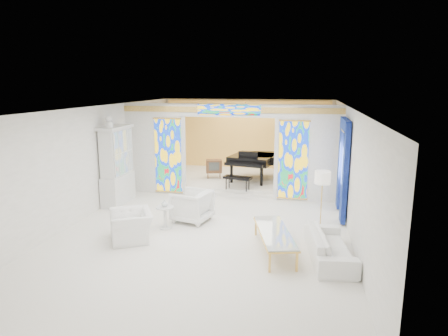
% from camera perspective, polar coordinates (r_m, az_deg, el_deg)
% --- Properties ---
extents(floor, '(12.00, 12.00, 0.00)m').
position_cam_1_polar(floor, '(11.25, -1.14, -6.79)').
color(floor, white).
rests_on(floor, ground).
extents(ceiling, '(7.00, 12.00, 0.02)m').
position_cam_1_polar(ceiling, '(10.68, -1.21, 8.65)').
color(ceiling, white).
rests_on(ceiling, wall_back).
extents(wall_back, '(7.00, 0.02, 3.00)m').
position_cam_1_polar(wall_back, '(16.70, 3.35, 4.64)').
color(wall_back, white).
rests_on(wall_back, floor).
extents(wall_front, '(7.00, 0.02, 3.00)m').
position_cam_1_polar(wall_front, '(5.41, -15.51, -11.45)').
color(wall_front, white).
rests_on(wall_front, floor).
extents(wall_left, '(0.02, 12.00, 3.00)m').
position_cam_1_polar(wall_left, '(12.11, -17.56, 1.33)').
color(wall_left, white).
rests_on(wall_left, floor).
extents(wall_right, '(0.02, 12.00, 3.00)m').
position_cam_1_polar(wall_right, '(10.67, 17.49, -0.03)').
color(wall_right, white).
rests_on(wall_right, floor).
extents(partition_wall, '(7.00, 0.22, 3.00)m').
position_cam_1_polar(partition_wall, '(12.76, 0.78, 3.10)').
color(partition_wall, white).
rests_on(partition_wall, floor).
extents(stained_glass_left, '(0.90, 0.04, 2.40)m').
position_cam_1_polar(stained_glass_left, '(13.24, -7.97, 1.76)').
color(stained_glass_left, gold).
rests_on(stained_glass_left, partition_wall).
extents(stained_glass_right, '(0.90, 0.04, 2.40)m').
position_cam_1_polar(stained_glass_right, '(12.51, 9.87, 1.10)').
color(stained_glass_right, gold).
rests_on(stained_glass_right, partition_wall).
extents(stained_glass_transom, '(2.00, 0.04, 0.34)m').
position_cam_1_polar(stained_glass_transom, '(12.53, 0.71, 8.31)').
color(stained_glass_transom, gold).
rests_on(stained_glass_transom, partition_wall).
extents(alcove_platform, '(6.80, 3.80, 0.18)m').
position_cam_1_polar(alcove_platform, '(15.10, 2.25, -1.57)').
color(alcove_platform, white).
rests_on(alcove_platform, floor).
extents(gold_curtain_back, '(6.70, 0.10, 2.90)m').
position_cam_1_polar(gold_curtain_back, '(16.58, 3.29, 4.58)').
color(gold_curtain_back, '#FFBE58').
rests_on(gold_curtain_back, wall_back).
extents(chandelier, '(0.48, 0.48, 0.30)m').
position_cam_1_polar(chandelier, '(14.59, 3.05, 7.74)').
color(chandelier, gold).
rests_on(chandelier, ceiling).
extents(blue_drapes, '(0.14, 1.85, 2.65)m').
position_cam_1_polar(blue_drapes, '(11.33, 16.66, 1.09)').
color(blue_drapes, navy).
rests_on(blue_drapes, wall_right).
extents(china_cabinet, '(0.56, 1.46, 2.72)m').
position_cam_1_polar(china_cabinet, '(12.56, -15.03, 0.30)').
color(china_cabinet, silver).
rests_on(china_cabinet, floor).
extents(armchair_left, '(1.32, 1.37, 0.69)m').
position_cam_1_polar(armchair_left, '(9.72, -13.10, -8.02)').
color(armchair_left, white).
rests_on(armchair_left, floor).
extents(armchair_right, '(1.12, 1.10, 0.84)m').
position_cam_1_polar(armchair_right, '(10.72, -4.61, -5.41)').
color(armchair_right, white).
rests_on(armchair_right, floor).
extents(sofa, '(1.05, 2.10, 0.59)m').
position_cam_1_polar(sofa, '(8.77, 14.86, -10.70)').
color(sofa, white).
rests_on(sofa, floor).
extents(side_table, '(0.61, 0.61, 0.57)m').
position_cam_1_polar(side_table, '(10.28, -8.44, -6.54)').
color(side_table, silver).
rests_on(side_table, floor).
extents(vase, '(0.18, 0.18, 0.17)m').
position_cam_1_polar(vase, '(10.19, -8.49, -5.01)').
color(vase, white).
rests_on(vase, side_table).
extents(coffee_table, '(1.16, 2.20, 0.47)m').
position_cam_1_polar(coffee_table, '(8.86, 7.21, -9.19)').
color(coffee_table, silver).
rests_on(coffee_table, floor).
extents(floor_lamp, '(0.48, 0.48, 1.55)m').
position_cam_1_polar(floor_lamp, '(9.92, 13.88, -1.75)').
color(floor_lamp, gold).
rests_on(floor_lamp, floor).
extents(grand_piano, '(2.15, 2.92, 1.12)m').
position_cam_1_polar(grand_piano, '(14.51, 4.85, 1.27)').
color(grand_piano, black).
rests_on(grand_piano, alcove_platform).
extents(tv_console, '(0.67, 0.53, 0.68)m').
position_cam_1_polar(tv_console, '(14.79, -1.45, 0.26)').
color(tv_console, brown).
rests_on(tv_console, alcove_platform).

